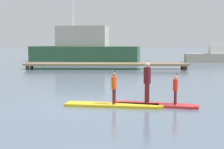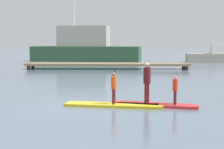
# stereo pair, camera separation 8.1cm
# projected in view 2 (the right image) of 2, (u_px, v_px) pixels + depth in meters

# --- Properties ---
(ground_plane) EXTENTS (240.00, 240.00, 0.00)m
(ground_plane) POSITION_uv_depth(u_px,v_px,m) (89.00, 104.00, 13.57)
(ground_plane) COLOR slate
(paddleboard_near) EXTENTS (3.59, 1.22, 0.10)m
(paddleboard_near) POSITION_uv_depth(u_px,v_px,m) (114.00, 105.00, 13.14)
(paddleboard_near) COLOR gold
(paddleboard_near) RESTS_ON ground
(paddler_child_solo) EXTENTS (0.23, 0.40, 1.21)m
(paddler_child_solo) POSITION_uv_depth(u_px,v_px,m) (114.00, 86.00, 13.09)
(paddler_child_solo) COLOR #4C1419
(paddler_child_solo) RESTS_ON paddleboard_near
(paddleboard_far) EXTENTS (3.14, 1.45, 0.10)m
(paddleboard_far) POSITION_uv_depth(u_px,v_px,m) (155.00, 105.00, 13.22)
(paddleboard_far) COLOR red
(paddleboard_far) RESTS_ON ground
(paddler_adult) EXTENTS (0.33, 0.47, 1.52)m
(paddler_adult) POSITION_uv_depth(u_px,v_px,m) (147.00, 80.00, 13.23)
(paddler_adult) COLOR #4C1419
(paddler_adult) RESTS_ON paddleboard_far
(paddler_child_front) EXTENTS (0.23, 0.37, 1.09)m
(paddler_child_front) POSITION_uv_depth(u_px,v_px,m) (175.00, 88.00, 12.95)
(paddler_child_front) COLOR #4C1419
(paddler_child_front) RESTS_ON paddleboard_far
(fishing_boat_white_large) EXTENTS (12.98, 5.54, 9.20)m
(fishing_boat_white_large) POSITION_uv_depth(u_px,v_px,m) (86.00, 48.00, 42.68)
(fishing_boat_white_large) COLOR #2D5638
(fishing_boat_white_large) RESTS_ON ground
(fishing_boat_green_midground) EXTENTS (7.42, 1.98, 4.94)m
(fishing_boat_green_midground) POSITION_uv_depth(u_px,v_px,m) (221.00, 56.00, 40.16)
(fishing_boat_green_midground) COLOR #9E9384
(fishing_boat_green_midground) RESTS_ON ground
(floating_dock) EXTENTS (13.65, 2.11, 0.50)m
(floating_dock) POSITION_uv_depth(u_px,v_px,m) (107.00, 64.00, 30.69)
(floating_dock) COLOR #846B4C
(floating_dock) RESTS_ON ground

